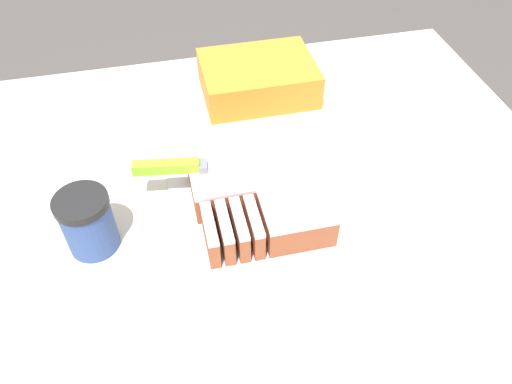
# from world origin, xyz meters

# --- Properties ---
(countertop) EXTENTS (1.40, 1.10, 0.89)m
(countertop) POSITION_xyz_m (0.00, 0.00, 0.44)
(countertop) COLOR beige
(countertop) RESTS_ON ground_plane
(cake_board) EXTENTS (0.32, 0.35, 0.01)m
(cake_board) POSITION_xyz_m (0.04, -0.01, 0.89)
(cake_board) COLOR silver
(cake_board) RESTS_ON countertop
(cake) EXTENTS (0.24, 0.26, 0.07)m
(cake) POSITION_xyz_m (0.05, -0.01, 0.93)
(cake) COLOR #994C2D
(cake) RESTS_ON cake_board
(knife) EXTENTS (0.35, 0.08, 0.02)m
(knife) POSITION_xyz_m (-0.07, 0.04, 0.97)
(knife) COLOR silver
(knife) RESTS_ON cake
(coffee_cup) EXTENTS (0.09, 0.09, 0.12)m
(coffee_cup) POSITION_xyz_m (-0.26, -0.04, 0.95)
(coffee_cup) COLOR #334C8C
(coffee_cup) RESTS_ON countertop
(storage_box) EXTENTS (0.27, 0.20, 0.08)m
(storage_box) POSITION_xyz_m (0.13, 0.35, 0.93)
(storage_box) COLOR orange
(storage_box) RESTS_ON countertop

